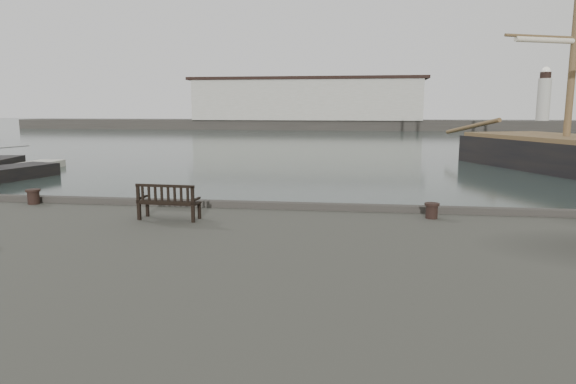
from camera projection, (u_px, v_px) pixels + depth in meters
The scene contains 5 objects.
ground at pixel (242, 258), 15.15m from camera, with size 400.00×400.00×0.00m, color black.
breakwater at pixel (323, 109), 104.97m from camera, with size 140.00×9.50×12.20m.
bench at pixel (169, 208), 13.11m from camera, with size 1.60×0.63×0.90m.
bollard_left at pixel (33, 197), 15.24m from camera, with size 0.42×0.42×0.44m, color black.
bollard_right at pixel (432, 211), 13.26m from camera, with size 0.38×0.38×0.40m, color black.
Camera 1 is at (3.42, -14.29, 4.38)m, focal length 32.00 mm.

